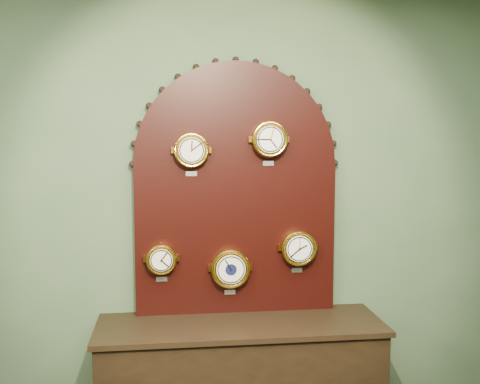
{
  "coord_description": "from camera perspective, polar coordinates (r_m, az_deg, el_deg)",
  "views": [
    {
      "loc": [
        -0.4,
        -0.91,
        1.91
      ],
      "look_at": [
        0.0,
        2.25,
        1.58
      ],
      "focal_mm": 42.68,
      "sensor_mm": 36.0,
      "label": 1
    }
  ],
  "objects": [
    {
      "name": "hygrometer",
      "position": [
        3.38,
        -7.87,
        -6.67
      ],
      "size": [
        0.18,
        0.08,
        0.23
      ],
      "color": "gold",
      "rests_on": "display_board"
    },
    {
      "name": "display_board",
      "position": [
        3.4,
        -0.42,
        1.12
      ],
      "size": [
        1.26,
        0.06,
        1.53
      ],
      "color": "black",
      "rests_on": "shop_counter"
    },
    {
      "name": "wall_back",
      "position": [
        3.47,
        -0.52,
        -2.53
      ],
      "size": [
        4.0,
        0.0,
        4.0
      ],
      "primitive_type": "plane",
      "rotation": [
        1.57,
        0.0,
        0.0
      ],
      "color": "#3F583C",
      "rests_on": "ground"
    },
    {
      "name": "barometer",
      "position": [
        3.41,
        -0.96,
        -7.65
      ],
      "size": [
        0.23,
        0.08,
        0.28
      ],
      "color": "gold",
      "rests_on": "display_board"
    },
    {
      "name": "arabic_clock",
      "position": [
        3.35,
        2.96,
        5.28
      ],
      "size": [
        0.21,
        0.08,
        0.26
      ],
      "color": "gold",
      "rests_on": "display_board"
    },
    {
      "name": "roman_clock",
      "position": [
        3.3,
        -4.88,
        4.18
      ],
      "size": [
        0.2,
        0.08,
        0.25
      ],
      "color": "gold",
      "rests_on": "display_board"
    },
    {
      "name": "tide_clock",
      "position": [
        3.45,
        5.86,
        -5.59
      ],
      "size": [
        0.21,
        0.08,
        0.26
      ],
      "color": "gold",
      "rests_on": "display_board"
    }
  ]
}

